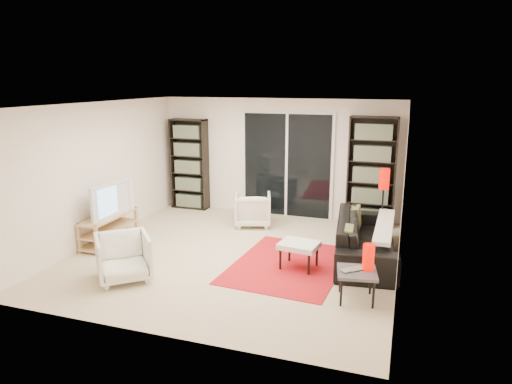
# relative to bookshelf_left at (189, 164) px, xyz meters

# --- Properties ---
(floor) EXTENTS (5.00, 5.00, 0.00)m
(floor) POSITION_rel_bookshelf_left_xyz_m (1.95, -2.33, -0.98)
(floor) COLOR beige
(floor) RESTS_ON ground
(wall_back) EXTENTS (5.00, 0.02, 2.40)m
(wall_back) POSITION_rel_bookshelf_left_xyz_m (1.95, 0.17, 0.22)
(wall_back) COLOR white
(wall_back) RESTS_ON ground
(wall_front) EXTENTS (5.00, 0.02, 2.40)m
(wall_front) POSITION_rel_bookshelf_left_xyz_m (1.95, -4.83, 0.22)
(wall_front) COLOR white
(wall_front) RESTS_ON ground
(wall_left) EXTENTS (0.02, 5.00, 2.40)m
(wall_left) POSITION_rel_bookshelf_left_xyz_m (-0.55, -2.33, 0.22)
(wall_left) COLOR white
(wall_left) RESTS_ON ground
(wall_right) EXTENTS (0.02, 5.00, 2.40)m
(wall_right) POSITION_rel_bookshelf_left_xyz_m (4.45, -2.33, 0.22)
(wall_right) COLOR white
(wall_right) RESTS_ON ground
(ceiling) EXTENTS (5.00, 5.00, 0.02)m
(ceiling) POSITION_rel_bookshelf_left_xyz_m (1.95, -2.33, 1.42)
(ceiling) COLOR white
(ceiling) RESTS_ON wall_back
(sliding_door) EXTENTS (1.92, 0.08, 2.16)m
(sliding_door) POSITION_rel_bookshelf_left_xyz_m (2.15, 0.13, 0.07)
(sliding_door) COLOR white
(sliding_door) RESTS_ON ground
(bookshelf_left) EXTENTS (0.80, 0.30, 1.95)m
(bookshelf_left) POSITION_rel_bookshelf_left_xyz_m (0.00, 0.00, 0.00)
(bookshelf_left) COLOR black
(bookshelf_left) RESTS_ON ground
(bookshelf_right) EXTENTS (0.90, 0.30, 2.10)m
(bookshelf_right) POSITION_rel_bookshelf_left_xyz_m (3.85, -0.00, 0.07)
(bookshelf_right) COLOR black
(bookshelf_right) RESTS_ON ground
(tv_stand) EXTENTS (0.39, 1.23, 0.50)m
(tv_stand) POSITION_rel_bookshelf_left_xyz_m (-0.33, -2.47, -0.71)
(tv_stand) COLOR #E7B779
(tv_stand) RESTS_ON floor
(tv) EXTENTS (0.23, 1.03, 0.59)m
(tv) POSITION_rel_bookshelf_left_xyz_m (-0.31, -2.47, -0.18)
(tv) COLOR black
(tv) RESTS_ON tv_stand
(rug) EXTENTS (1.74, 2.26, 0.01)m
(rug) POSITION_rel_bookshelf_left_xyz_m (2.86, -2.46, -0.97)
(rug) COLOR red
(rug) RESTS_ON floor
(sofa) EXTENTS (1.12, 2.35, 0.66)m
(sofa) POSITION_rel_bookshelf_left_xyz_m (3.95, -1.79, -0.64)
(sofa) COLOR black
(sofa) RESTS_ON floor
(armchair_back) EXTENTS (0.85, 0.87, 0.63)m
(armchair_back) POSITION_rel_bookshelf_left_xyz_m (1.71, -0.74, -0.66)
(armchair_back) COLOR silver
(armchair_back) RESTS_ON floor
(armchair_front) EXTENTS (1.00, 1.00, 0.66)m
(armchair_front) POSITION_rel_bookshelf_left_xyz_m (0.78, -3.69, -0.65)
(armchair_front) COLOR silver
(armchair_front) RESTS_ON floor
(ottoman) EXTENTS (0.61, 0.53, 0.40)m
(ottoman) POSITION_rel_bookshelf_left_xyz_m (3.04, -2.52, -0.63)
(ottoman) COLOR silver
(ottoman) RESTS_ON floor
(side_table) EXTENTS (0.57, 0.57, 0.40)m
(side_table) POSITION_rel_bookshelf_left_xyz_m (3.97, -3.29, -0.62)
(side_table) COLOR #424247
(side_table) RESTS_ON floor
(laptop) EXTENTS (0.36, 0.36, 0.02)m
(laptop) POSITION_rel_bookshelf_left_xyz_m (3.94, -3.33, -0.56)
(laptop) COLOR silver
(laptop) RESTS_ON side_table
(table_lamp) EXTENTS (0.15, 0.15, 0.34)m
(table_lamp) POSITION_rel_bookshelf_left_xyz_m (4.09, -3.20, -0.41)
(table_lamp) COLOR #E50A00
(table_lamp) RESTS_ON side_table
(floor_lamp) EXTENTS (0.19, 0.19, 1.29)m
(floor_lamp) POSITION_rel_bookshelf_left_xyz_m (4.13, -0.92, 0.00)
(floor_lamp) COLOR black
(floor_lamp) RESTS_ON floor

